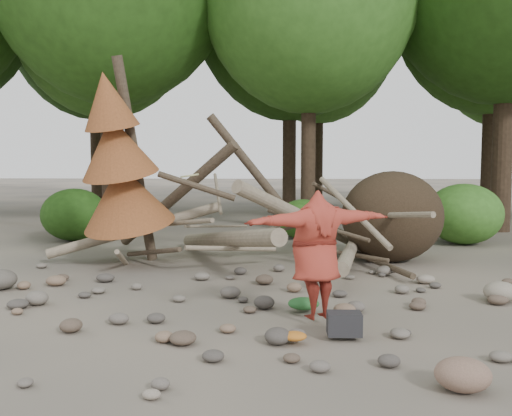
{
  "coord_description": "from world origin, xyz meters",
  "views": [
    {
      "loc": [
        0.17,
        -8.16,
        2.21
      ],
      "look_at": [
        -0.25,
        1.5,
        1.4
      ],
      "focal_mm": 40.0,
      "sensor_mm": 36.0,
      "label": 1
    }
  ],
  "objects": [
    {
      "name": "bush_right",
      "position": [
        5.0,
        7.0,
        0.8
      ],
      "size": [
        2.0,
        2.0,
        1.6
      ],
      "primitive_type": "ellipsoid",
      "color": "#3B7524",
      "rests_on": "ground"
    },
    {
      "name": "backpack",
      "position": [
        0.96,
        -1.23,
        0.14
      ],
      "size": [
        0.42,
        0.29,
        0.28
      ],
      "primitive_type": "cube",
      "rotation": [
        0.0,
        0.0,
        0.01
      ],
      "color": "black",
      "rests_on": "ground"
    },
    {
      "name": "boulder_front_right",
      "position": [
        1.93,
        -2.76,
        0.16
      ],
      "size": [
        0.54,
        0.49,
        0.32
      ],
      "primitive_type": "ellipsoid",
      "color": "#806150",
      "rests_on": "ground"
    },
    {
      "name": "deadfall_pile",
      "position": [
        2.02,
        4.24,
        0.95
      ],
      "size": [
        8.55,
        5.24,
        3.3
      ],
      "color": "#332619",
      "rests_on": "ground"
    },
    {
      "name": "boulder_mid_left",
      "position": [
        -4.64,
        1.26,
        0.18
      ],
      "size": [
        0.58,
        0.53,
        0.35
      ],
      "primitive_type": "ellipsoid",
      "color": "#575249",
      "rests_on": "ground"
    },
    {
      "name": "bush_mid",
      "position": [
        0.8,
        7.8,
        0.56
      ],
      "size": [
        1.4,
        1.4,
        1.12
      ],
      "primitive_type": "ellipsoid",
      "color": "#2F621C",
      "rests_on": "ground"
    },
    {
      "name": "frisbee_thrower",
      "position": [
        0.65,
        -0.54,
        0.95
      ],
      "size": [
        3.03,
        1.42,
        1.95
      ],
      "color": "maroon",
      "rests_on": "ground"
    },
    {
      "name": "dead_conifer",
      "position": [
        -3.12,
        3.37,
        2.11
      ],
      "size": [
        2.06,
        2.16,
        4.35
      ],
      "color": "#4C3F30",
      "rests_on": "ground"
    },
    {
      "name": "cloth_orange",
      "position": [
        0.34,
        -1.45,
        0.05
      ],
      "size": [
        0.3,
        0.24,
        0.11
      ],
      "primitive_type": "ellipsoid",
      "color": "#AB601D",
      "rests_on": "ground"
    },
    {
      "name": "boulder_mid_right",
      "position": [
        3.62,
        0.77,
        0.16
      ],
      "size": [
        0.53,
        0.48,
        0.32
      ],
      "primitive_type": "ellipsoid",
      "color": "gray",
      "rests_on": "ground"
    },
    {
      "name": "cloth_green",
      "position": [
        0.51,
        -0.01,
        0.09
      ],
      "size": [
        0.46,
        0.38,
        0.17
      ],
      "primitive_type": "ellipsoid",
      "color": "#245A28",
      "rests_on": "ground"
    },
    {
      "name": "bush_left",
      "position": [
        -5.5,
        7.2,
        0.72
      ],
      "size": [
        1.8,
        1.8,
        1.44
      ],
      "primitive_type": "ellipsoid",
      "color": "#244E14",
      "rests_on": "ground"
    },
    {
      "name": "ground",
      "position": [
        0.0,
        0.0,
        0.0
      ],
      "size": [
        120.0,
        120.0,
        0.0
      ],
      "primitive_type": "plane",
      "color": "#514C44",
      "rests_on": "ground"
    }
  ]
}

